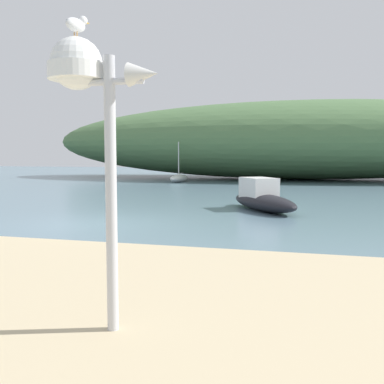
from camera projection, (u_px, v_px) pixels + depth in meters
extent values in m
plane|color=slate|center=(101.00, 223.00, 13.19)|extent=(120.00, 120.00, 0.00)
ellipsoid|color=#517547|center=(295.00, 140.00, 37.80)|extent=(44.79, 14.74, 6.75)
cylinder|color=silver|center=(111.00, 196.00, 4.52)|extent=(0.12, 0.12, 2.87)
cylinder|color=silver|center=(109.00, 82.00, 4.42)|extent=(0.74, 0.07, 0.07)
cylinder|color=white|center=(76.00, 72.00, 4.51)|extent=(0.59, 0.59, 0.17)
sphere|color=white|center=(76.00, 64.00, 4.50)|extent=(0.54, 0.54, 0.54)
cone|color=silver|center=(143.00, 74.00, 4.32)|extent=(0.31, 0.24, 0.24)
cylinder|color=orange|center=(74.00, 35.00, 4.49)|extent=(0.01, 0.01, 0.05)
cylinder|color=orange|center=(77.00, 34.00, 4.47)|extent=(0.01, 0.01, 0.05)
ellipsoid|color=white|center=(75.00, 25.00, 4.47)|extent=(0.18, 0.28, 0.14)
ellipsoid|color=#9EA0A8|center=(75.00, 23.00, 4.47)|extent=(0.16, 0.26, 0.05)
sphere|color=white|center=(83.00, 21.00, 4.56)|extent=(0.10, 0.10, 0.10)
cone|color=gold|center=(88.00, 23.00, 4.62)|extent=(0.04, 0.06, 0.03)
ellipsoid|color=black|center=(264.00, 202.00, 16.21)|extent=(3.36, 4.23, 0.63)
cube|color=silver|center=(259.00, 188.00, 16.56)|extent=(1.65, 1.79, 0.80)
ellipsoid|color=white|center=(179.00, 178.00, 33.60)|extent=(1.10, 3.03, 0.59)
cylinder|color=silver|center=(179.00, 159.00, 33.47)|extent=(0.08, 0.08, 2.70)
cylinder|color=silver|center=(180.00, 173.00, 33.99)|extent=(0.11, 1.35, 0.06)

